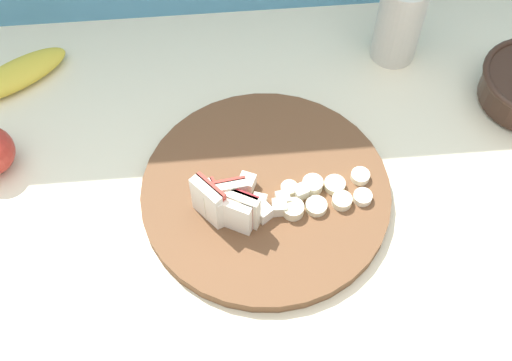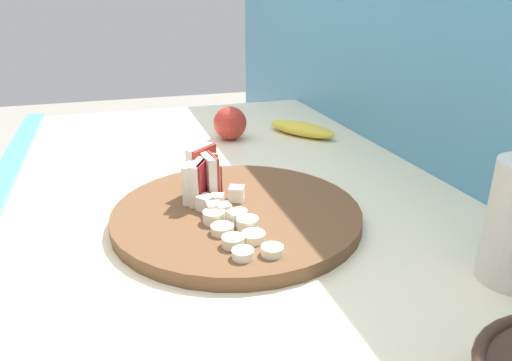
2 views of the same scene
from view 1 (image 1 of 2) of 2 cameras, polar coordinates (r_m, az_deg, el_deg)
name	(u,v)px [view 1 (image 1 of 2)]	position (r m, az deg, el deg)	size (l,w,h in m)	color
tiled_countertop	(244,313)	(1.31, -1.06, -11.29)	(1.34, 0.72, 0.88)	beige
tile_backsplash	(225,61)	(1.26, -2.68, 10.24)	(2.40, 0.04, 1.46)	#4C8EB2
cutting_board	(266,193)	(0.91, 0.84, -1.08)	(0.34, 0.34, 0.02)	brown
apple_wedge_fan	(225,204)	(0.85, -2.72, -2.04)	(0.09, 0.06, 0.07)	#B22D23
apple_dice_pile	(268,200)	(0.88, 1.01, -1.68)	(0.10, 0.08, 0.02)	beige
banana_slice_rows	(323,195)	(0.89, 5.81, -1.22)	(0.13, 0.07, 0.02)	beige
banana_peel	(17,75)	(1.10, -19.89, 8.55)	(0.17, 0.06, 0.03)	gold
small_jar	(399,21)	(1.06, 12.23, 13.23)	(0.07, 0.07, 0.14)	beige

